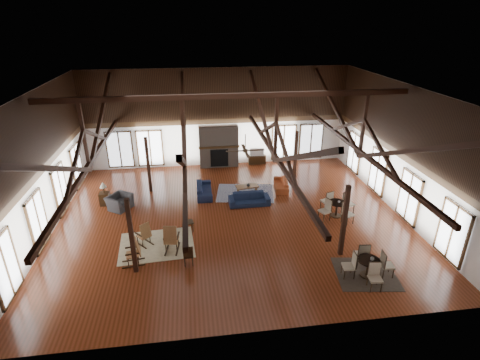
{
  "coord_description": "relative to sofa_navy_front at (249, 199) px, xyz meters",
  "views": [
    {
      "loc": [
        -1.69,
        -15.35,
        8.86
      ],
      "look_at": [
        0.56,
        1.0,
        1.49
      ],
      "focal_mm": 28.0,
      "sensor_mm": 36.0,
      "label": 1
    }
  ],
  "objects": [
    {
      "name": "cafe_table_far",
      "position": [
        3.93,
        -1.73,
        0.21
      ],
      "size": [
        1.99,
        1.99,
        1.02
      ],
      "rotation": [
        0.0,
        0.0,
        0.36
      ],
      "color": "black",
      "rests_on": "floor"
    },
    {
      "name": "sofa_navy_front",
      "position": [
        0.0,
        0.0,
        0.0
      ],
      "size": [
        2.07,
        0.84,
        0.6
      ],
      "primitive_type": "imported",
      "rotation": [
        0.0,
        0.0,
        0.02
      ],
      "color": "#131C35",
      "rests_on": "floor"
    },
    {
      "name": "ceiling_fan",
      "position": [
        -0.56,
        -2.22,
        3.43
      ],
      "size": [
        1.6,
        1.6,
        0.75
      ],
      "color": "black",
      "rests_on": "roof_truss"
    },
    {
      "name": "rug_dark",
      "position": [
        3.42,
        -6.05,
        -0.29
      ],
      "size": [
        2.44,
        2.27,
        0.01
      ],
      "primitive_type": "cube",
      "rotation": [
        0.0,
        0.0,
        -0.14
      ],
      "color": "black",
      "rests_on": "floor"
    },
    {
      "name": "cup_far",
      "position": [
        3.97,
        -1.78,
        0.48
      ],
      "size": [
        0.15,
        0.15,
        0.09
      ],
      "primitive_type": "imported",
      "rotation": [
        0.0,
        0.0,
        -0.39
      ],
      "color": "#B2B2B2",
      "rests_on": "cafe_table_far"
    },
    {
      "name": "coffee_table",
      "position": [
        0.09,
        1.28,
        0.09
      ],
      "size": [
        1.25,
        0.77,
        0.45
      ],
      "rotation": [
        0.0,
        0.0,
        0.17
      ],
      "color": "brown",
      "rests_on": "floor"
    },
    {
      "name": "post_grid",
      "position": [
        -1.06,
        -1.22,
        1.22
      ],
      "size": [
        8.16,
        7.16,
        3.05
      ],
      "color": "black",
      "rests_on": "floor"
    },
    {
      "name": "side_chair_a",
      "position": [
        -3.15,
        -2.11,
        0.26
      ],
      "size": [
        0.46,
        0.46,
        0.96
      ],
      "rotation": [
        0.0,
        0.0,
        -1.41
      ],
      "color": "black",
      "rests_on": "floor"
    },
    {
      "name": "side_chair_b",
      "position": [
        -3.09,
        -4.62,
        0.21
      ],
      "size": [
        0.39,
        0.39,
        0.88
      ],
      "rotation": [
        0.0,
        0.0,
        0.06
      ],
      "color": "black",
      "rests_on": "floor"
    },
    {
      "name": "vase",
      "position": [
        0.14,
        1.2,
        0.24
      ],
      "size": [
        0.23,
        0.23,
        0.19
      ],
      "primitive_type": "imported",
      "rotation": [
        0.0,
        0.0,
        0.37
      ],
      "color": "#B2B2B2",
      "rests_on": "coffee_table"
    },
    {
      "name": "television",
      "position": [
        1.37,
        5.53,
        0.5
      ],
      "size": [
        0.9,
        0.18,
        0.51
      ],
      "primitive_type": "imported",
      "rotation": [
        0.0,
        0.0,
        -0.08
      ],
      "color": "#B2B2B2",
      "rests_on": "tv_console"
    },
    {
      "name": "side_table_lamp",
      "position": [
        -7.2,
        0.99,
        0.17
      ],
      "size": [
        0.48,
        0.48,
        1.24
      ],
      "color": "black",
      "rests_on": "floor"
    },
    {
      "name": "armchair",
      "position": [
        -6.41,
        0.46,
        0.05
      ],
      "size": [
        1.4,
        1.44,
        0.71
      ],
      "primitive_type": "imported",
      "rotation": [
        0.0,
        0.0,
        0.97
      ],
      "color": "#29292B",
      "rests_on": "floor"
    },
    {
      "name": "floor",
      "position": [
        -1.06,
        -1.22,
        -0.3
      ],
      "size": [
        16.0,
        16.0,
        0.0
      ],
      "primitive_type": "plane",
      "color": "maroon",
      "rests_on": "ground"
    },
    {
      "name": "rocking_chair_c",
      "position": [
        -5.1,
        -4.22,
        0.22
      ],
      "size": [
        0.91,
        0.57,
        1.11
      ],
      "rotation": [
        0.0,
        0.0,
        1.71
      ],
      "color": "olive",
      "rests_on": "floor"
    },
    {
      "name": "tv_console",
      "position": [
        1.39,
        5.53,
        -0.03
      ],
      "size": [
        1.09,
        0.41,
        0.54
      ],
      "primitive_type": "cube",
      "color": "black",
      "rests_on": "floor"
    },
    {
      "name": "rocking_chair_a",
      "position": [
        -4.87,
        -2.96,
        0.18
      ],
      "size": [
        0.84,
        0.88,
        1.03
      ],
      "rotation": [
        0.0,
        0.0,
        0.72
      ],
      "color": "olive",
      "rests_on": "floor"
    },
    {
      "name": "ceiling",
      "position": [
        -1.06,
        -1.22,
        5.7
      ],
      "size": [
        16.0,
        14.0,
        0.02
      ],
      "primitive_type": "cube",
      "color": "black",
      "rests_on": "wall_back"
    },
    {
      "name": "wall_front",
      "position": [
        -1.06,
        -8.22,
        2.7
      ],
      "size": [
        16.0,
        0.02,
        6.0
      ],
      "primitive_type": "cube",
      "color": "white",
      "rests_on": "floor"
    },
    {
      "name": "wall_left",
      "position": [
        -9.06,
        -1.22,
        2.7
      ],
      "size": [
        0.02,
        14.0,
        6.0
      ],
      "primitive_type": "cube",
      "color": "white",
      "rests_on": "floor"
    },
    {
      "name": "fireplace",
      "position": [
        -1.06,
        5.45,
        0.99
      ],
      "size": [
        2.5,
        0.69,
        2.6
      ],
      "color": "#6D6053",
      "rests_on": "floor"
    },
    {
      "name": "rocking_chair_b",
      "position": [
        -3.76,
        -3.59,
        0.27
      ],
      "size": [
        0.63,
        1.0,
        1.21
      ],
      "rotation": [
        0.0,
        0.0,
        -0.14
      ],
      "color": "olive",
      "rests_on": "floor"
    },
    {
      "name": "sofa_orange",
      "position": [
        2.04,
        1.65,
        -0.04
      ],
      "size": [
        1.83,
        0.92,
        0.51
      ],
      "primitive_type": "imported",
      "rotation": [
        0.0,
        0.0,
        -1.71
      ],
      "color": "#963F1D",
      "rests_on": "floor"
    },
    {
      "name": "cup_near",
      "position": [
        3.5,
        -6.19,
        0.47
      ],
      "size": [
        0.14,
        0.14,
        0.11
      ],
      "primitive_type": "imported",
      "rotation": [
        0.0,
        0.0,
        -0.05
      ],
      "color": "#B2B2B2",
      "rests_on": "cafe_table_near"
    },
    {
      "name": "sofa_navy_left",
      "position": [
        -2.19,
        1.43,
        -0.01
      ],
      "size": [
        2.01,
        0.81,
        0.58
      ],
      "primitive_type": "imported",
      "rotation": [
        0.0,
        0.0,
        1.56
      ],
      "color": "#131B35",
      "rests_on": "floor"
    },
    {
      "name": "rug_tan",
      "position": [
        -4.4,
        -3.07,
        -0.29
      ],
      "size": [
        3.18,
        2.57,
        0.01
      ],
      "primitive_type": "cube",
      "rotation": [
        0.0,
        0.0,
        0.07
      ],
      "color": "#C9BC8B",
      "rests_on": "floor"
    },
    {
      "name": "roof_truss",
      "position": [
        -1.06,
        -1.22,
        3.73
      ],
      "size": [
        15.6,
        14.07,
        3.14
      ],
      "color": "black",
      "rests_on": "wall_back"
    },
    {
      "name": "wall_back",
      "position": [
        -1.06,
        5.78,
        2.7
      ],
      "size": [
        16.0,
        0.02,
        6.0
      ],
      "primitive_type": "cube",
      "color": "white",
      "rests_on": "floor"
    },
    {
      "name": "rug_navy",
      "position": [
        -0.01,
        1.32,
        -0.29
      ],
      "size": [
        3.33,
        2.71,
        0.01
      ],
      "primitive_type": "cube",
      "rotation": [
        0.0,
        0.0,
        -0.17
      ],
      "color": "#181B44",
      "rests_on": "floor"
    },
    {
      "name": "wall_right",
      "position": [
        6.94,
        -1.22,
        2.7
      ],
      "size": [
        0.02,
        14.0,
        6.0
      ],
      "primitive_type": "cube",
      "color": "white",
      "rests_on": "floor"
    },
    {
      "name": "cafe_table_near",
      "position": [
        3.4,
        -6.16,
        0.19
      ],
      "size": [
        1.92,
        1.92,
        0.99
      ],
      "rotation": [
        0.0,
        0.0,
        -0.1
      ],
      "color": "black",
      "rests_on": "floor"
    }
  ]
}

